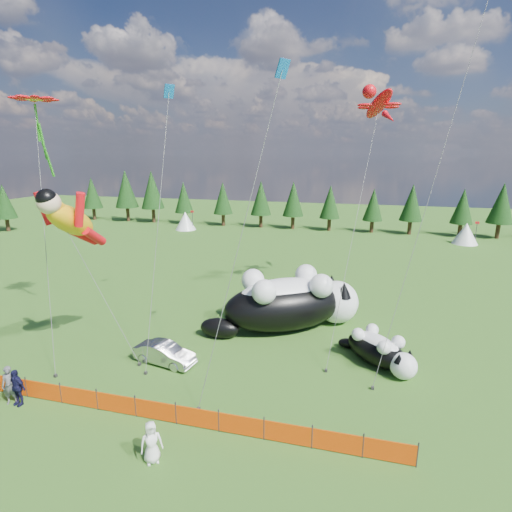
{
  "coord_description": "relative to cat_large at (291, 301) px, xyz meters",
  "views": [
    {
      "loc": [
        8.29,
        -16.91,
        11.67
      ],
      "look_at": [
        2.82,
        4.0,
        6.08
      ],
      "focal_mm": 28.0,
      "sensor_mm": 36.0,
      "label": 1
    }
  ],
  "objects": [
    {
      "name": "cat_small",
      "position": [
        5.67,
        -3.63,
        -1.01
      ],
      "size": [
        4.33,
        4.17,
        1.94
      ],
      "rotation": [
        0.0,
        0.0,
        -0.75
      ],
      "color": "black",
      "rests_on": "ground"
    },
    {
      "name": "flower_kite",
      "position": [
        -14.4,
        -4.78,
        12.58
      ],
      "size": [
        4.64,
        6.02,
        15.6
      ],
      "color": "red",
      "rests_on": "ground"
    },
    {
      "name": "cat_large",
      "position": [
        0.0,
        0.0,
        0.0
      ],
      "size": [
        10.12,
        7.79,
        4.07
      ],
      "rotation": [
        0.0,
        0.0,
        0.56
      ],
      "color": "black",
      "rests_on": "ground"
    },
    {
      "name": "diamond_kite_a",
      "position": [
        -7.41,
        -1.92,
        12.74
      ],
      "size": [
        1.34,
        6.8,
        16.56
      ],
      "color": "#0C63B6",
      "rests_on": "ground"
    },
    {
      "name": "diamond_kite_c",
      "position": [
        0.5,
        -7.76,
        12.43
      ],
      "size": [
        3.72,
        3.05,
        15.93
      ],
      "color": "#0C63B6",
      "rests_on": "ground"
    },
    {
      "name": "spectator_a",
      "position": [
        -11.51,
        -11.85,
        -0.97
      ],
      "size": [
        0.83,
        0.71,
        1.93
      ],
      "primitive_type": "imported",
      "rotation": [
        0.0,
        0.0,
        0.43
      ],
      "color": "#525156",
      "rests_on": "ground"
    },
    {
      "name": "spectator_e",
      "position": [
        -3.11,
        -13.53,
        -1.06
      ],
      "size": [
        1.01,
        0.95,
        1.74
      ],
      "primitive_type": "imported",
      "rotation": [
        0.0,
        0.0,
        0.64
      ],
      "color": "white",
      "rests_on": "ground"
    },
    {
      "name": "tree_line",
      "position": [
        -4.2,
        36.75,
        2.07
      ],
      "size": [
        90.0,
        4.0,
        8.0
      ],
      "primitive_type": null,
      "color": "black",
      "rests_on": "ground"
    },
    {
      "name": "safety_fence",
      "position": [
        -4.2,
        -11.25,
        -1.43
      ],
      "size": [
        22.06,
        0.06,
        1.1
      ],
      "color": "#262626",
      "rests_on": "ground"
    },
    {
      "name": "ground",
      "position": [
        -4.2,
        -8.25,
        -1.93
      ],
      "size": [
        160.0,
        160.0,
        0.0
      ],
      "primitive_type": "plane",
      "color": "#143B0A",
      "rests_on": "ground"
    },
    {
      "name": "gecko_kite",
      "position": [
        4.9,
        5.57,
        13.02
      ],
      "size": [
        4.68,
        14.13,
        18.41
      ],
      "color": "red",
      "rests_on": "ground"
    },
    {
      "name": "superhero_kite",
      "position": [
        -10.48,
        -7.65,
        6.33
      ],
      "size": [
        5.45,
        4.99,
        10.52
      ],
      "color": "#F6AD0C",
      "rests_on": "ground"
    },
    {
      "name": "festival_tents",
      "position": [
        6.8,
        31.75,
        -0.53
      ],
      "size": [
        50.0,
        3.2,
        2.8
      ],
      "primitive_type": null,
      "color": "white",
      "rests_on": "ground"
    },
    {
      "name": "spectator_c",
      "position": [
        -11.11,
        -11.85,
        -1.01
      ],
      "size": [
        1.14,
        0.69,
        1.84
      ],
      "primitive_type": "imported",
      "rotation": [
        0.0,
        0.0,
        -0.14
      ],
      "color": "black",
      "rests_on": "ground"
    },
    {
      "name": "car",
      "position": [
        -6.15,
        -6.55,
        -1.33
      ],
      "size": [
        3.83,
        1.92,
        1.21
      ],
      "primitive_type": "imported",
      "rotation": [
        0.0,
        0.0,
        1.39
      ],
      "color": "#B0B0B5",
      "rests_on": "ground"
    }
  ]
}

